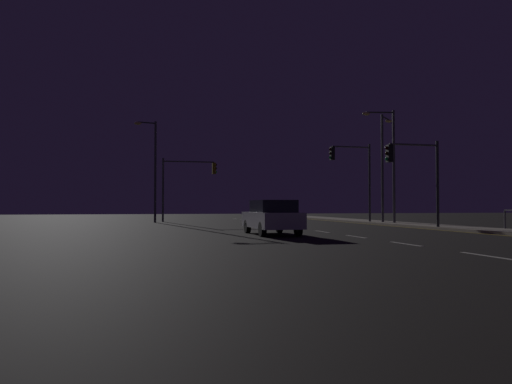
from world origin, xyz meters
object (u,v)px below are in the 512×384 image
Objects in this scene: traffic_light_far_left at (353,167)px; traffic_light_mid_left at (187,177)px; car at (272,217)px; street_lamp_median at (384,158)px; traffic_light_far_center at (414,166)px; street_lamp_across_street at (152,162)px; street_lamp_mid_block at (389,155)px.

traffic_light_mid_left is (-11.57, 6.94, -0.46)m from traffic_light_far_left.
car is 0.57× the size of street_lamp_median.
traffic_light_far_center is at bearing -107.03° from street_lamp_median.
traffic_light_far_left is 0.73× the size of street_lamp_across_street.
traffic_light_mid_left is 3.45m from street_lamp_across_street.
car is 15.43m from traffic_light_far_left.
traffic_light_far_left is at bearing 51.58° from car.
traffic_light_mid_left is 0.66× the size of street_lamp_median.
traffic_light_far_center is 8.79m from street_lamp_median.
car is at bearing -128.42° from traffic_light_far_left.
car is 0.57× the size of street_lamp_mid_block.
street_lamp_across_street reaches higher than car.
street_lamp_median is at bearing -20.31° from street_lamp_across_street.
street_lamp_mid_block is at bearing 40.09° from car.
street_lamp_mid_block reaches higher than traffic_light_mid_left.
street_lamp_across_street is (-15.88, 7.99, -0.13)m from street_lamp_mid_block.
traffic_light_far_left is at bearing 158.27° from street_lamp_median.
street_lamp_across_street is at bearing 159.90° from traffic_light_far_left.
car is 16.33m from street_lamp_median.
street_lamp_median reaches higher than traffic_light_far_center.
street_lamp_median reaches higher than traffic_light_mid_left.
street_lamp_median is (13.62, -7.75, 1.12)m from traffic_light_mid_left.
street_lamp_across_street is 17.57m from street_lamp_median.
traffic_light_far_center is (11.07, -16.06, -0.20)m from traffic_light_mid_left.
traffic_light_far_left is at bearing 118.11° from street_lamp_mid_block.
street_lamp_median reaches higher than street_lamp_mid_block.
street_lamp_mid_block reaches higher than street_lamp_across_street.
traffic_light_mid_left is 19.51m from traffic_light_far_center.
car is at bearing -136.08° from street_lamp_median.
traffic_light_far_left is 3.14m from street_lamp_mid_block.
street_lamp_across_street reaches higher than traffic_light_mid_left.
car is 0.92× the size of traffic_light_far_center.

